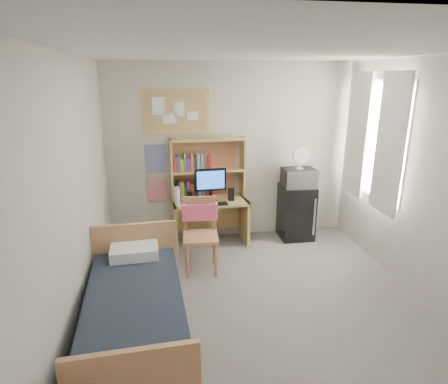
{
  "coord_description": "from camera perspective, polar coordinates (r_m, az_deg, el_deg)",
  "views": [
    {
      "loc": [
        -0.91,
        -3.3,
        2.38
      ],
      "look_at": [
        -0.23,
        1.2,
        0.98
      ],
      "focal_mm": 30.0,
      "sensor_mm": 36.0,
      "label": 1
    }
  ],
  "objects": [
    {
      "name": "floor",
      "position": [
        4.18,
        5.9,
        -17.88
      ],
      "size": [
        3.6,
        4.2,
        0.02
      ],
      "primitive_type": "cube",
      "color": "slate",
      "rests_on": "ground"
    },
    {
      "name": "ceiling",
      "position": [
        3.43,
        7.31,
        20.68
      ],
      "size": [
        3.6,
        4.2,
        0.02
      ],
      "primitive_type": "cube",
      "color": "white",
      "rests_on": "wall_back"
    },
    {
      "name": "wall_back",
      "position": [
        5.58,
        0.97,
        5.97
      ],
      "size": [
        3.6,
        0.04,
        2.6
      ],
      "primitive_type": "cube",
      "color": "beige",
      "rests_on": "floor"
    },
    {
      "name": "wall_front",
      "position": [
        1.85,
        24.54,
        -20.19
      ],
      "size": [
        3.6,
        0.04,
        2.6
      ],
      "primitive_type": "cube",
      "color": "beige",
      "rests_on": "floor"
    },
    {
      "name": "wall_left",
      "position": [
        3.58,
        -22.5,
        -1.74
      ],
      "size": [
        0.04,
        4.2,
        2.6
      ],
      "primitive_type": "cube",
      "color": "beige",
      "rests_on": "floor"
    },
    {
      "name": "wall_right",
      "position": [
        4.41,
        29.77,
        0.64
      ],
      "size": [
        0.04,
        4.2,
        2.6
      ],
      "primitive_type": "cube",
      "color": "beige",
      "rests_on": "floor"
    },
    {
      "name": "window_unit",
      "position": [
        5.29,
        21.94,
        7.42
      ],
      "size": [
        0.1,
        1.4,
        1.7
      ],
      "primitive_type": "cube",
      "color": "white",
      "rests_on": "wall_right"
    },
    {
      "name": "curtain_left",
      "position": [
        4.94,
        23.93,
        6.57
      ],
      "size": [
        0.04,
        0.55,
        1.7
      ],
      "primitive_type": "cube",
      "color": "white",
      "rests_on": "wall_right"
    },
    {
      "name": "curtain_right",
      "position": [
        5.62,
        19.64,
        8.16
      ],
      "size": [
        0.04,
        0.55,
        1.7
      ],
      "primitive_type": "cube",
      "color": "white",
      "rests_on": "wall_right"
    },
    {
      "name": "bulletin_board",
      "position": [
        5.41,
        -7.33,
        12.11
      ],
      "size": [
        0.94,
        0.03,
        0.64
      ],
      "primitive_type": "cube",
      "color": "tan",
      "rests_on": "wall_back"
    },
    {
      "name": "poster_wave",
      "position": [
        5.51,
        -10.41,
        5.01
      ],
      "size": [
        0.3,
        0.01,
        0.42
      ],
      "primitive_type": "cube",
      "color": "#263E98",
      "rests_on": "wall_back"
    },
    {
      "name": "poster_japan",
      "position": [
        5.63,
        -10.15,
        0.33
      ],
      "size": [
        0.28,
        0.01,
        0.36
      ],
      "primitive_type": "cube",
      "color": "red",
      "rests_on": "wall_back"
    },
    {
      "name": "desk",
      "position": [
        5.52,
        -2.12,
        -4.61
      ],
      "size": [
        1.11,
        0.61,
        0.67
      ],
      "primitive_type": "cube",
      "rotation": [
        0.0,
        0.0,
        0.07
      ],
      "color": "tan",
      "rests_on": "floor"
    },
    {
      "name": "desk_chair",
      "position": [
        4.72,
        -3.6,
        -6.76
      ],
      "size": [
        0.5,
        0.5,
        0.95
      ],
      "primitive_type": "cube",
      "rotation": [
        0.0,
        0.0,
        -0.06
      ],
      "color": "tan",
      "rests_on": "floor"
    },
    {
      "name": "mini_fridge",
      "position": [
        5.82,
        10.93,
        -2.99
      ],
      "size": [
        0.48,
        0.48,
        0.82
      ],
      "primitive_type": "cube",
      "rotation": [
        0.0,
        0.0,
        -0.01
      ],
      "color": "black",
      "rests_on": "floor"
    },
    {
      "name": "bed",
      "position": [
        3.75,
        -13.32,
        -17.98
      ],
      "size": [
        1.01,
        1.86,
        0.5
      ],
      "primitive_type": "cube",
      "rotation": [
        0.0,
        0.0,
        0.06
      ],
      "color": "black",
      "rests_on": "floor"
    },
    {
      "name": "hutch",
      "position": [
        5.43,
        -2.49,
        3.6
      ],
      "size": [
        1.09,
        0.35,
        0.88
      ],
      "primitive_type": "cube",
      "rotation": [
        0.0,
        0.0,
        0.07
      ],
      "color": "tan",
      "rests_on": "desk"
    },
    {
      "name": "monitor",
      "position": [
        5.28,
        -2.07,
        0.93
      ],
      "size": [
        0.45,
        0.06,
        0.47
      ],
      "primitive_type": "cube",
      "rotation": [
        0.0,
        0.0,
        0.07
      ],
      "color": "black",
      "rests_on": "desk"
    },
    {
      "name": "keyboard",
      "position": [
        5.22,
        -1.76,
        -1.88
      ],
      "size": [
        0.43,
        0.16,
        0.02
      ],
      "primitive_type": "cube",
      "rotation": [
        0.0,
        0.0,
        0.07
      ],
      "color": "black",
      "rests_on": "desk"
    },
    {
      "name": "speaker_left",
      "position": [
        5.28,
        -5.25,
        -0.8
      ],
      "size": [
        0.08,
        0.08,
        0.18
      ],
      "primitive_type": "cube",
      "rotation": [
        0.0,
        0.0,
        0.07
      ],
      "color": "black",
      "rests_on": "desk"
    },
    {
      "name": "speaker_right",
      "position": [
        5.38,
        1.09,
        -0.35
      ],
      "size": [
        0.08,
        0.08,
        0.19
      ],
      "primitive_type": "cube",
      "rotation": [
        0.0,
        0.0,
        0.07
      ],
      "color": "black",
      "rests_on": "desk"
    },
    {
      "name": "water_bottle",
      "position": [
        5.22,
        -7.17,
        -0.64
      ],
      "size": [
        0.08,
        0.08,
        0.26
      ],
      "primitive_type": "cylinder",
      "rotation": [
        0.0,
        0.0,
        0.07
      ],
      "color": "white",
      "rests_on": "desk"
    },
    {
      "name": "hoodie",
      "position": [
        4.8,
        -3.73,
        -2.96
      ],
      "size": [
        0.47,
        0.17,
        0.22
      ],
      "primitive_type": "cube",
      "rotation": [
        0.0,
        0.0,
        -0.06
      ],
      "color": "#F75E87",
      "rests_on": "desk_chair"
    },
    {
      "name": "microwave",
      "position": [
        5.64,
        11.3,
        2.15
      ],
      "size": [
        0.47,
        0.36,
        0.27
      ],
      "primitive_type": "cube",
      "rotation": [
        0.0,
        0.0,
        -0.01
      ],
      "color": "silver",
      "rests_on": "mini_fridge"
    },
    {
      "name": "desk_fan",
      "position": [
        5.58,
        11.47,
        5.02
      ],
      "size": [
        0.25,
        0.25,
        0.31
      ],
      "primitive_type": "cylinder",
      "rotation": [
        0.0,
        0.0,
        -0.01
      ],
      "color": "white",
      "rests_on": "microwave"
    },
    {
      "name": "pillow",
      "position": [
        4.25,
        -13.5,
        -8.77
      ],
      "size": [
        0.53,
        0.39,
        0.12
      ],
      "primitive_type": "cube",
      "rotation": [
        0.0,
        0.0,
        0.06
      ],
      "color": "white",
      "rests_on": "bed"
    }
  ]
}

